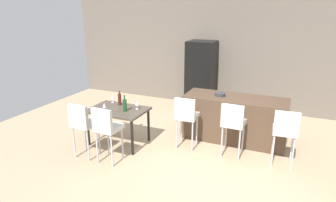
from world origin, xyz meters
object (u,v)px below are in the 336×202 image
(wine_bottle_near, at_px, (125,105))
(wine_glass_left, at_px, (112,97))
(dining_chair_far, at_px, (106,126))
(wine_glass_far, at_px, (137,103))
(dining_chair_near, at_px, (83,122))
(wine_bottle_middle, at_px, (120,99))
(bar_chair_left, at_px, (186,115))
(bar_chair_middle, at_px, (233,122))
(kitchen_island, at_px, (234,119))
(bar_chair_right, at_px, (285,129))
(fruit_bowl, at_px, (220,94))
(refrigerator, at_px, (201,75))
(wine_glass_right, at_px, (104,106))
(dining_table, at_px, (118,113))

(wine_bottle_near, height_order, wine_glass_left, wine_bottle_near)
(dining_chair_far, height_order, wine_glass_far, dining_chair_far)
(dining_chair_near, distance_m, wine_bottle_near, 0.85)
(wine_bottle_middle, distance_m, wine_glass_left, 0.24)
(bar_chair_left, bearing_deg, bar_chair_middle, -0.00)
(kitchen_island, height_order, wine_bottle_middle, wine_bottle_middle)
(bar_chair_right, height_order, fruit_bowl, bar_chair_right)
(wine_glass_left, bearing_deg, bar_chair_middle, 0.76)
(dining_chair_near, bearing_deg, wine_glass_far, 55.89)
(bar_chair_right, bearing_deg, dining_chair_near, -161.84)
(dining_chair_near, distance_m, refrigerator, 3.76)
(wine_bottle_middle, distance_m, fruit_bowl, 2.08)
(wine_glass_far, distance_m, fruit_bowl, 1.73)
(refrigerator, relative_size, fruit_bowl, 8.58)
(bar_chair_right, relative_size, wine_glass_far, 6.03)
(bar_chair_middle, bearing_deg, wine_glass_right, -166.28)
(bar_chair_middle, height_order, bar_chair_right, same)
(fruit_bowl, bearing_deg, refrigerator, 118.87)
(bar_chair_left, xyz_separation_m, wine_bottle_near, (-1.12, -0.40, 0.17))
(bar_chair_middle, xyz_separation_m, dining_chair_far, (-1.97, -1.10, 0.00))
(dining_chair_near, relative_size, refrigerator, 0.57)
(dining_chair_near, relative_size, wine_bottle_middle, 3.48)
(dining_chair_near, height_order, wine_bottle_middle, dining_chair_near)
(bar_chair_left, bearing_deg, bar_chair_right, 0.00)
(dining_table, distance_m, dining_chair_far, 0.80)
(fruit_bowl, bearing_deg, bar_chair_middle, -59.86)
(dining_chair_far, bearing_deg, bar_chair_right, 21.13)
(bar_chair_left, xyz_separation_m, refrigerator, (-0.49, 2.48, 0.22))
(kitchen_island, distance_m, wine_glass_left, 2.60)
(dining_chair_far, distance_m, wine_glass_right, 0.68)
(bar_chair_right, bearing_deg, fruit_bowl, 150.07)
(kitchen_island, relative_size, dining_table, 1.83)
(wine_bottle_near, distance_m, refrigerator, 2.96)
(bar_chair_left, distance_m, wine_glass_far, 1.00)
(dining_table, bearing_deg, bar_chair_middle, 8.90)
(wine_glass_right, height_order, fruit_bowl, fruit_bowl)
(bar_chair_left, bearing_deg, wine_glass_right, -158.53)
(wine_bottle_near, height_order, fruit_bowl, wine_bottle_near)
(dining_table, height_order, wine_glass_far, wine_glass_far)
(wine_bottle_near, relative_size, wine_glass_far, 1.89)
(bar_chair_left, distance_m, bar_chair_right, 1.79)
(bar_chair_left, xyz_separation_m, wine_bottle_middle, (-1.43, -0.11, 0.17))
(wine_glass_left, bearing_deg, dining_table, -43.38)
(wine_bottle_middle, xyz_separation_m, fruit_bowl, (1.89, 0.88, 0.09))
(dining_chair_near, bearing_deg, wine_glass_right, 78.38)
(dining_chair_near, bearing_deg, dining_table, 71.23)
(dining_table, bearing_deg, wine_glass_right, -122.80)
(dining_chair_near, height_order, wine_glass_left, dining_chair_near)
(wine_glass_far, bearing_deg, wine_glass_left, 166.38)
(dining_table, relative_size, dining_chair_far, 1.08)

